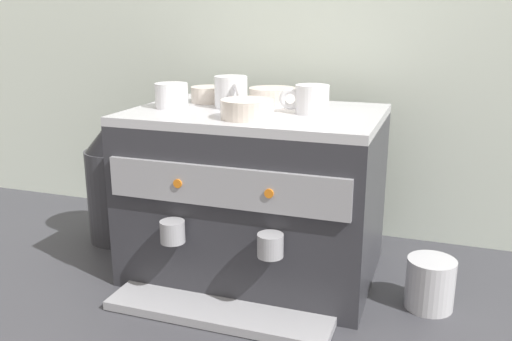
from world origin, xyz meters
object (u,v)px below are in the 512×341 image
at_px(ceramic_cup_0, 231,92).
at_px(milk_pitcher, 430,284).
at_px(ceramic_bowl_1, 209,95).
at_px(ceramic_bowl_2, 273,96).
at_px(ceramic_cup_2, 171,95).
at_px(ceramic_cup_1, 310,99).
at_px(espresso_machine, 255,194).
at_px(ceramic_bowl_0, 247,110).
at_px(coffee_grinder, 116,181).

relative_size(ceramic_cup_0, milk_pitcher, 0.95).
bearing_deg(ceramic_bowl_1, ceramic_bowl_2, 12.43).
bearing_deg(ceramic_cup_2, ceramic_bowl_2, 34.14).
height_order(ceramic_cup_1, milk_pitcher, ceramic_cup_1).
xyz_separation_m(ceramic_cup_2, ceramic_bowl_1, (0.05, 0.11, -0.01)).
xyz_separation_m(espresso_machine, ceramic_cup_1, (0.14, -0.00, 0.25)).
height_order(ceramic_cup_1, ceramic_bowl_1, ceramic_cup_1).
relative_size(ceramic_cup_1, ceramic_bowl_1, 1.20).
relative_size(ceramic_cup_2, milk_pitcher, 0.92).
bearing_deg(ceramic_cup_2, ceramic_cup_0, 16.50).
xyz_separation_m(ceramic_bowl_0, ceramic_bowl_1, (-0.18, 0.19, -0.00)).
relative_size(ceramic_cup_1, ceramic_cup_2, 1.08).
distance_m(ceramic_cup_0, milk_pitcher, 0.65).
bearing_deg(ceramic_bowl_1, espresso_machine, -28.02).
relative_size(ceramic_cup_2, ceramic_bowl_0, 0.91).
xyz_separation_m(ceramic_cup_2, milk_pitcher, (0.65, -0.03, -0.40)).
bearing_deg(ceramic_bowl_1, ceramic_cup_0, -37.16).
relative_size(ceramic_cup_0, ceramic_cup_2, 1.03).
bearing_deg(milk_pitcher, ceramic_bowl_1, 167.12).
bearing_deg(milk_pitcher, ceramic_cup_1, 170.32).
height_order(ceramic_bowl_1, ceramic_bowl_2, same).
height_order(ceramic_cup_0, milk_pitcher, ceramic_cup_0).
distance_m(ceramic_cup_2, ceramic_bowl_1, 0.12).
xyz_separation_m(ceramic_cup_0, ceramic_bowl_0, (0.09, -0.12, -0.02)).
xyz_separation_m(ceramic_cup_0, ceramic_cup_1, (0.20, -0.02, -0.01)).
xyz_separation_m(ceramic_bowl_1, ceramic_bowl_2, (0.16, 0.04, -0.00)).
bearing_deg(ceramic_bowl_1, ceramic_cup_1, -16.11).
relative_size(coffee_grinder, milk_pitcher, 3.13).
bearing_deg(coffee_grinder, espresso_machine, -7.89).
bearing_deg(ceramic_bowl_2, espresso_machine, -92.59).
bearing_deg(ceramic_cup_2, ceramic_bowl_0, -19.30).
relative_size(espresso_machine, ceramic_cup_2, 5.55).
bearing_deg(ceramic_bowl_0, coffee_grinder, 160.09).
bearing_deg(milk_pitcher, ceramic_cup_0, 172.37).
bearing_deg(espresso_machine, milk_pitcher, -6.77).
distance_m(espresso_machine, coffee_grinder, 0.46).
bearing_deg(coffee_grinder, milk_pitcher, -7.34).
height_order(espresso_machine, milk_pitcher, espresso_machine).
distance_m(ceramic_cup_0, ceramic_bowl_0, 0.15).
height_order(espresso_machine, ceramic_bowl_0, ceramic_bowl_0).
xyz_separation_m(espresso_machine, ceramic_bowl_1, (-0.16, 0.08, 0.23)).
distance_m(ceramic_cup_0, coffee_grinder, 0.48).
distance_m(ceramic_bowl_2, milk_pitcher, 0.61).
bearing_deg(milk_pitcher, ceramic_cup_2, 177.78).
bearing_deg(ceramic_cup_1, milk_pitcher, -9.68).
distance_m(espresso_machine, ceramic_cup_2, 0.33).
height_order(ceramic_bowl_1, coffee_grinder, ceramic_bowl_1).
relative_size(espresso_machine, milk_pitcher, 5.11).
relative_size(ceramic_cup_0, ceramic_bowl_1, 1.15).
xyz_separation_m(ceramic_bowl_0, ceramic_bowl_2, (-0.01, 0.23, -0.00)).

